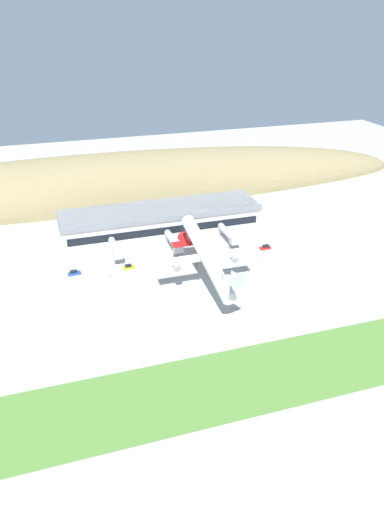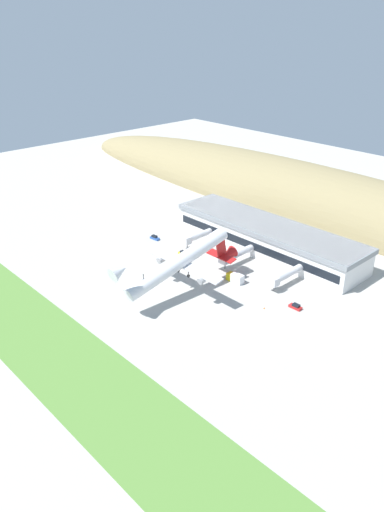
{
  "view_description": "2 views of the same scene",
  "coord_description": "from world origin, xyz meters",
  "views": [
    {
      "loc": [
        -43.85,
        -136.7,
        85.31
      ],
      "look_at": [
        1.87,
        4.7,
        10.52
      ],
      "focal_mm": 35.0,
      "sensor_mm": 36.0,
      "label": 1
    },
    {
      "loc": [
        114.85,
        -96.08,
        84.87
      ],
      "look_at": [
        6.83,
        4.89,
        13.38
      ],
      "focal_mm": 35.0,
      "sensor_mm": 36.0,
      "label": 2
    }
  ],
  "objects": [
    {
      "name": "jetway_2",
      "position": [
        25.74,
        30.83,
        3.99
      ],
      "size": [
        3.38,
        16.58,
        5.43
      ],
      "color": "silver",
      "rests_on": "ground_plane"
    },
    {
      "name": "fuel_truck",
      "position": [
        12.36,
        20.64,
        1.55
      ],
      "size": [
        6.63,
        2.66,
        3.26
      ],
      "color": "gold",
      "rests_on": "ground_plane"
    },
    {
      "name": "jetway_1",
      "position": [
        2.9,
        30.78,
        3.99
      ],
      "size": [
        3.38,
        16.69,
        5.43
      ],
      "color": "silver",
      "rests_on": "ground_plane"
    },
    {
      "name": "traffic_cone_0",
      "position": [
        -23.93,
        18.89,
        0.28
      ],
      "size": [
        0.52,
        0.52,
        0.58
      ],
      "color": "orange",
      "rests_on": "ground_plane"
    },
    {
      "name": "grass_strip_foreground",
      "position": [
        0.0,
        -46.41,
        0.04
      ],
      "size": [
        399.68,
        25.15,
        0.08
      ],
      "primitive_type": "cube",
      "color": "#568438",
      "rests_on": "ground_plane"
    },
    {
      "name": "cargo_airplane",
      "position": [
        5.46,
        1.11,
        11.8
      ],
      "size": [
        33.63,
        53.17,
        15.48
      ],
      "color": "silver"
    },
    {
      "name": "service_car_0",
      "position": [
        37.57,
        21.68,
        0.65
      ],
      "size": [
        4.27,
        1.98,
        1.57
      ],
      "color": "#B21E1E",
      "rests_on": "ground_plane"
    },
    {
      "name": "hill_backdrop",
      "position": [
        -18.91,
        103.8,
        0.0
      ],
      "size": [
        346.27,
        53.25,
        40.58
      ],
      "primitive_type": "ellipsoid",
      "color": "#8E7F56",
      "rests_on": "ground_plane"
    },
    {
      "name": "service_car_1",
      "position": [
        -16.65,
        22.17,
        0.59
      ],
      "size": [
        4.28,
        2.04,
        1.44
      ],
      "color": "gold",
      "rests_on": "ground_plane"
    },
    {
      "name": "service_car_2",
      "position": [
        -35.94,
        23.43,
        0.69
      ],
      "size": [
        4.54,
        2.01,
        1.67
      ],
      "color": "#264C99",
      "rests_on": "ground_plane"
    },
    {
      "name": "jetway_0",
      "position": [
        -19.61,
        31.68,
        3.99
      ],
      "size": [
        3.38,
        14.98,
        5.43
      ],
      "color": "silver",
      "rests_on": "ground_plane"
    },
    {
      "name": "ground_plane",
      "position": [
        0.0,
        0.0,
        0.0
      ],
      "size": [
        444.09,
        444.09,
        0.0
      ],
      "primitive_type": "plane",
      "color": "#ADAAA3"
    },
    {
      "name": "traffic_cone_1",
      "position": [
        30.89,
        14.17,
        0.28
      ],
      "size": [
        0.52,
        0.52,
        0.58
      ],
      "color": "orange",
      "rests_on": "ground_plane"
    },
    {
      "name": "terminal_building",
      "position": [
        2.62,
        49.92,
        6.18
      ],
      "size": [
        82.56,
        21.0,
        10.91
      ],
      "color": "silver",
      "rests_on": "ground_plane"
    }
  ]
}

